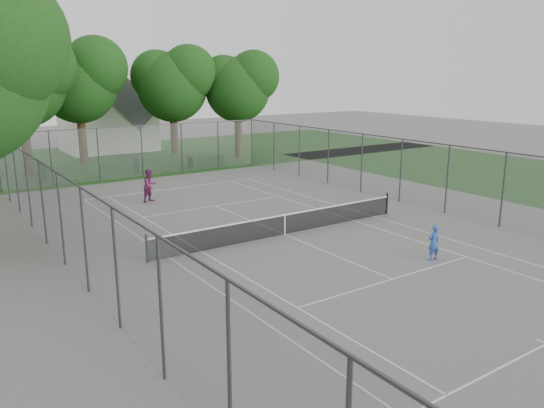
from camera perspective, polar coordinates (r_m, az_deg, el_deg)
ground at (r=23.55m, az=1.37°, el=-3.31°), size 120.00×120.00×0.00m
grass_far at (r=46.70m, az=-17.63°, el=4.59°), size 60.00×20.00×0.00m
court_markings at (r=23.55m, az=1.37°, el=-3.30°), size 11.03×23.83×0.01m
tennis_net at (r=23.40m, az=1.38°, el=-2.12°), size 12.87×0.10×1.10m
perimeter_fence at (r=23.08m, az=1.40°, el=0.98°), size 18.08×34.08×3.52m
tree_far_left at (r=40.52m, az=-25.47°, el=12.35°), size 6.92×6.32×9.95m
tree_far_midleft at (r=43.57m, az=-20.08°, el=12.70°), size 6.81×6.22×9.79m
tree_far_midright at (r=44.72m, az=-10.58°, el=12.86°), size 6.48×5.91×9.31m
tree_far_right at (r=45.45m, az=-3.60°, el=12.74°), size 6.22×5.67×8.93m
hedge_left at (r=38.37m, az=-20.63°, el=3.19°), size 3.74×1.12×0.93m
hedge_mid at (r=40.18m, az=-12.07°, el=4.32°), size 3.46×0.99×1.09m
hedge_right at (r=41.52m, az=-7.09°, el=4.63°), size 2.71×0.99×0.81m
house at (r=51.77m, az=-17.33°, el=9.78°), size 7.75×6.01×9.65m
girl_player at (r=21.14m, az=17.00°, el=-3.97°), size 0.55×0.41×1.39m
woman_player at (r=30.22m, az=-12.99°, el=1.96°), size 1.10×0.99×1.84m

